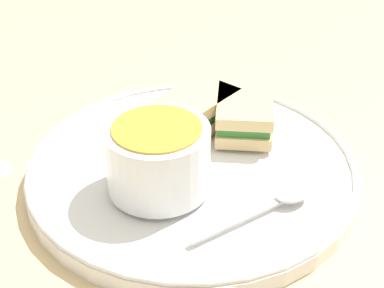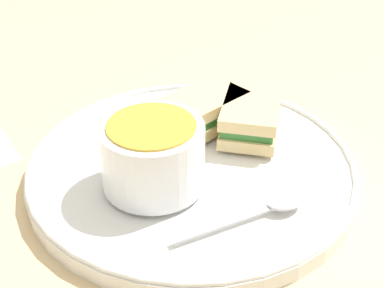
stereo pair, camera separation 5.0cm
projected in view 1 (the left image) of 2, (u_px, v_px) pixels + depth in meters
The scene contains 6 objects.
ground_plane at pixel (192, 176), 0.53m from camera, with size 2.40×2.40×0.00m, color #D1B27F.
plate at pixel (192, 167), 0.52m from camera, with size 0.32×0.32×0.02m.
soup_bowl at pixel (158, 157), 0.46m from camera, with size 0.09×0.09×0.06m.
spoon at pixel (283, 198), 0.46m from camera, with size 0.12×0.05×0.01m.
sandwich_half_near at pixel (244, 114), 0.55m from camera, with size 0.10×0.09×0.03m.
sandwich_half_far at pixel (196, 109), 0.56m from camera, with size 0.08×0.06×0.03m.
Camera 1 is at (0.32, 0.28, 0.32)m, focal length 50.00 mm.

